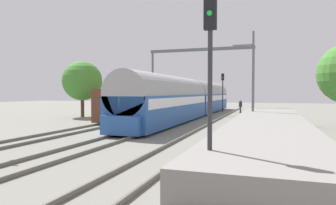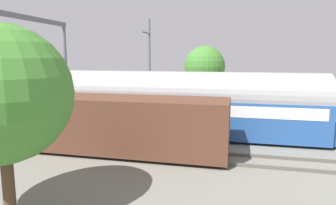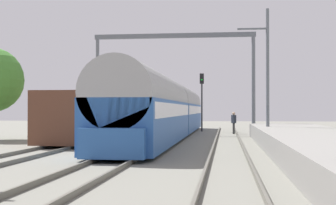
{
  "view_description": "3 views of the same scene",
  "coord_description": "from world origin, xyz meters",
  "px_view_note": "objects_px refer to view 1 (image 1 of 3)",
  "views": [
    {
      "loc": [
        8.04,
        -18.26,
        2.59
      ],
      "look_at": [
        0.0,
        5.42,
        1.75
      ],
      "focal_mm": 32.5,
      "sensor_mm": 36.0,
      "label": 1
    },
    {
      "loc": [
        -17.92,
        2.33,
        4.86
      ],
      "look_at": [
        0.83,
        6.71,
        1.9
      ],
      "focal_mm": 31.74,
      "sensor_mm": 36.0,
      "label": 2
    },
    {
      "loc": [
        4.02,
        -19.45,
        1.91
      ],
      "look_at": [
        0.0,
        13.59,
        2.41
      ],
      "focal_mm": 51.0,
      "sensor_mm": 36.0,
      "label": 3
    }
  ],
  "objects_px": {
    "passenger_train": "(192,98)",
    "railway_signal_far": "(223,87)",
    "railway_signal_near": "(210,65)",
    "freight_car": "(140,104)",
    "catenary_gantry": "(200,67)",
    "person_crossing": "(240,106)"
  },
  "relations": [
    {
      "from": "railway_signal_near",
      "to": "railway_signal_far",
      "type": "xyz_separation_m",
      "value": [
        -4.44,
        31.99,
        -0.12
      ]
    },
    {
      "from": "passenger_train",
      "to": "freight_car",
      "type": "height_order",
      "value": "passenger_train"
    },
    {
      "from": "freight_car",
      "to": "person_crossing",
      "type": "relative_size",
      "value": 7.51
    },
    {
      "from": "passenger_train",
      "to": "railway_signal_far",
      "type": "relative_size",
      "value": 6.45
    },
    {
      "from": "railway_signal_far",
      "to": "freight_car",
      "type": "bearing_deg",
      "value": -114.27
    },
    {
      "from": "railway_signal_near",
      "to": "freight_car",
      "type": "bearing_deg",
      "value": 119.35
    },
    {
      "from": "catenary_gantry",
      "to": "railway_signal_far",
      "type": "bearing_deg",
      "value": 69.33
    },
    {
      "from": "passenger_train",
      "to": "catenary_gantry",
      "type": "relative_size",
      "value": 2.6
    },
    {
      "from": "freight_car",
      "to": "railway_signal_far",
      "type": "height_order",
      "value": "railway_signal_far"
    },
    {
      "from": "person_crossing",
      "to": "catenary_gantry",
      "type": "height_order",
      "value": "catenary_gantry"
    },
    {
      "from": "catenary_gantry",
      "to": "person_crossing",
      "type": "bearing_deg",
      "value": 12.51
    },
    {
      "from": "passenger_train",
      "to": "railway_signal_far",
      "type": "distance_m",
      "value": 9.3
    },
    {
      "from": "freight_car",
      "to": "railway_signal_near",
      "type": "xyz_separation_m",
      "value": [
        10.47,
        -18.62,
        1.9
      ]
    },
    {
      "from": "freight_car",
      "to": "railway_signal_near",
      "type": "relative_size",
      "value": 2.46
    },
    {
      "from": "railway_signal_far",
      "to": "catenary_gantry",
      "type": "xyz_separation_m",
      "value": [
        -1.92,
        -5.08,
        2.39
      ]
    },
    {
      "from": "railway_signal_near",
      "to": "passenger_train",
      "type": "bearing_deg",
      "value": 105.46
    },
    {
      "from": "passenger_train",
      "to": "person_crossing",
      "type": "height_order",
      "value": "passenger_train"
    },
    {
      "from": "railway_signal_near",
      "to": "catenary_gantry",
      "type": "height_order",
      "value": "catenary_gantry"
    },
    {
      "from": "freight_car",
      "to": "catenary_gantry",
      "type": "height_order",
      "value": "catenary_gantry"
    },
    {
      "from": "catenary_gantry",
      "to": "railway_signal_near",
      "type": "bearing_deg",
      "value": -76.71
    },
    {
      "from": "passenger_train",
      "to": "railway_signal_far",
      "type": "xyz_separation_m",
      "value": [
        1.92,
        9.01,
        1.28
      ]
    },
    {
      "from": "person_crossing",
      "to": "passenger_train",
      "type": "bearing_deg",
      "value": 109.04
    }
  ]
}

